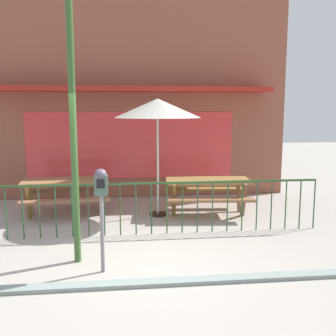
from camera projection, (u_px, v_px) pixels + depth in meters
The scene contains 9 objects.
ground at pixel (140, 272), 5.56m from camera, with size 40.00×40.00×0.00m, color #A19A90.
pub_storefront at pixel (130, 93), 10.12m from camera, with size 8.12×1.30×5.38m.
patio_fence_front at pixel (136, 199), 7.10m from camera, with size 6.85×0.04×0.97m.
picnic_table_left at pixel (65, 187), 8.45m from camera, with size 1.95×1.56×0.79m.
picnic_table_right at pixel (208, 187), 8.51m from camera, with size 1.92×1.52×0.79m.
patio_umbrella at pixel (158, 109), 8.14m from camera, with size 1.80×1.80×2.49m.
parking_meter_near at pixel (101, 193), 5.39m from camera, with size 0.18×0.17×1.48m.
street_lamp at pixel (71, 78), 5.53m from camera, with size 0.28×0.28×4.20m.
curb_edge at pixel (142, 285), 5.13m from camera, with size 11.37×0.20×0.11m, color gray.
Camera 1 is at (-0.21, -5.28, 2.29)m, focal length 41.94 mm.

